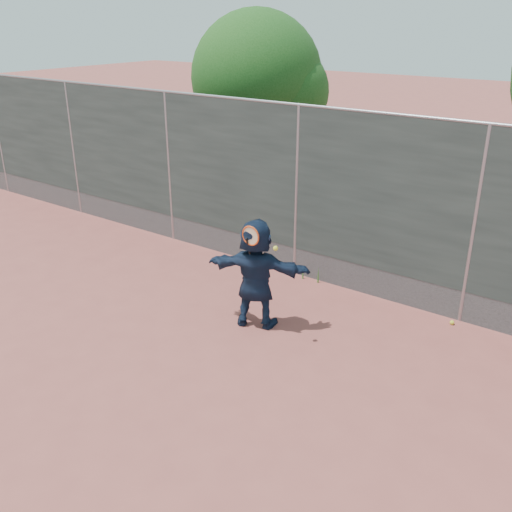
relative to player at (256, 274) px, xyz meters
The scene contains 7 objects.
ground 1.87m from the player, 107.74° to the right, with size 80.00×80.00×0.00m, color #9E4C42.
player is the anchor object (origin of this frame).
ball_ground 3.09m from the player, 35.07° to the left, with size 0.07×0.07×0.07m, color yellow.
fence 2.11m from the player, 104.86° to the left, with size 20.00×0.06×3.03m.
swing_action 0.68m from the player, 65.52° to the right, with size 0.64×0.17×0.51m.
tree_left 6.35m from the player, 124.05° to the left, with size 3.15×3.00×4.53m.
weed_clump 1.94m from the player, 96.76° to the left, with size 0.68×0.07×0.30m.
Camera 1 is at (4.94, -4.59, 4.34)m, focal length 40.00 mm.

